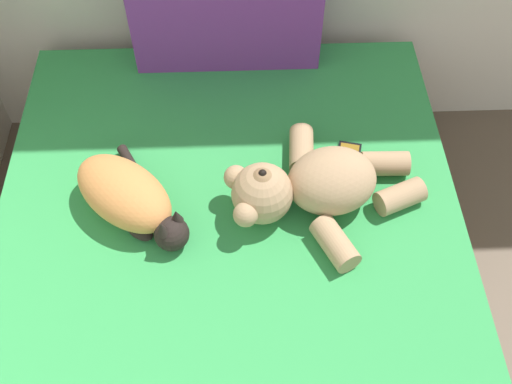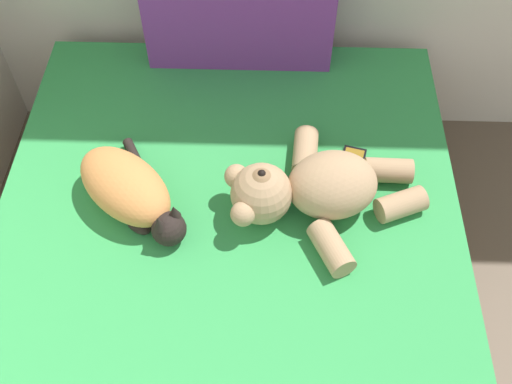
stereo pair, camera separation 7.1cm
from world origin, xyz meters
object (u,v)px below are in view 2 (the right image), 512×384
(patterned_cushion, at_px, (239,7))
(teddy_bear, at_px, (312,189))
(cell_phone, at_px, (352,165))
(bed, at_px, (228,301))
(cat, at_px, (129,190))

(patterned_cushion, distance_m, teddy_bear, 0.71)
(teddy_bear, xyz_separation_m, cell_phone, (0.13, 0.15, -0.08))
(bed, relative_size, cat, 4.62)
(teddy_bear, height_order, cell_phone, teddy_bear)
(patterned_cushion, height_order, cell_phone, patterned_cushion)
(cat, relative_size, cell_phone, 2.57)
(bed, bearing_deg, cat, 146.79)
(patterned_cushion, bearing_deg, cell_phone, -53.59)
(teddy_bear, bearing_deg, bed, -140.46)
(cell_phone, bearing_deg, cat, -165.78)
(bed, height_order, cat, cat)
(teddy_bear, bearing_deg, cell_phone, 49.18)
(patterned_cushion, xyz_separation_m, cell_phone, (0.37, -0.50, -0.21))
(patterned_cushion, bearing_deg, teddy_bear, -70.09)
(patterned_cushion, relative_size, cat, 1.55)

